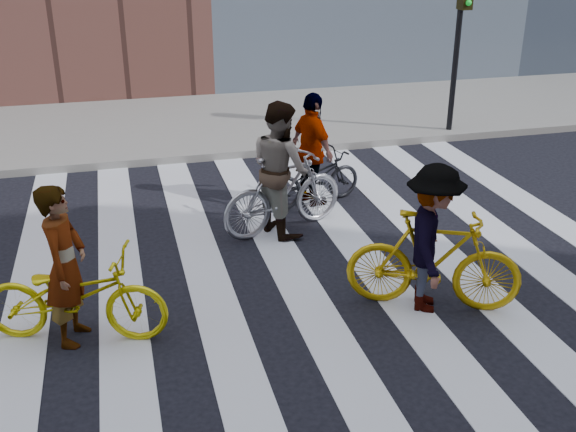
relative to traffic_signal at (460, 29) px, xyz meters
name	(u,v)px	position (x,y,z in m)	size (l,w,h in m)	color
ground	(335,273)	(-4.40, -5.32, -2.28)	(100.00, 100.00, 0.00)	black
sidewalk_far	(232,121)	(-4.40, 2.18, -2.20)	(100.00, 5.00, 0.15)	gray
zebra_crosswalk	(335,273)	(-4.40, -5.32, -2.27)	(8.25, 10.00, 0.01)	silver
traffic_signal	(460,29)	(0.00, 0.00, 0.00)	(0.22, 0.42, 3.33)	black
bike_yellow_left	(75,296)	(-7.63, -6.03, -1.75)	(0.71, 2.03, 1.07)	#D7C80B
bike_silver_mid	(284,193)	(-4.71, -3.81, -1.67)	(0.57, 2.02, 1.22)	#96969F
bike_yellow_right	(434,261)	(-3.56, -6.40, -1.67)	(0.58, 2.04, 1.23)	#CA9C0B
bike_dark_rear	(315,178)	(-3.96, -2.91, -1.84)	(0.59, 1.68, 0.88)	black
rider_left	(65,265)	(-7.68, -6.03, -1.37)	(0.66, 0.44, 1.82)	slate
rider_mid	(280,168)	(-4.76, -3.81, -1.29)	(0.96, 0.75, 1.98)	slate
rider_right	(432,239)	(-3.61, -6.40, -1.38)	(1.16, 0.67, 1.80)	slate
rider_rear	(312,150)	(-4.01, -2.91, -1.35)	(1.09, 0.45, 1.85)	slate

